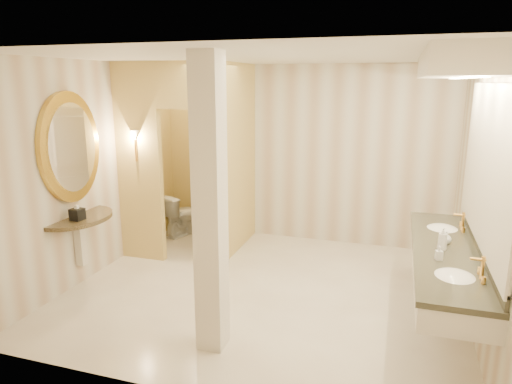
% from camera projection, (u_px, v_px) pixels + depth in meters
% --- Properties ---
extents(floor, '(4.50, 4.50, 0.00)m').
position_uv_depth(floor, '(264.00, 290.00, 5.49)').
color(floor, silver).
rests_on(floor, ground).
extents(ceiling, '(4.50, 4.50, 0.00)m').
position_uv_depth(ceiling, '(265.00, 57.00, 4.86)').
color(ceiling, silver).
rests_on(ceiling, wall_back).
extents(wall_back, '(4.50, 0.02, 2.70)m').
position_uv_depth(wall_back, '(301.00, 154.00, 7.03)').
color(wall_back, beige).
rests_on(wall_back, floor).
extents(wall_front, '(4.50, 0.02, 2.70)m').
position_uv_depth(wall_front, '(187.00, 236.00, 3.32)').
color(wall_front, beige).
rests_on(wall_front, floor).
extents(wall_left, '(0.02, 4.00, 2.70)m').
position_uv_depth(wall_left, '(96.00, 169.00, 5.84)').
color(wall_left, beige).
rests_on(wall_left, floor).
extents(wall_right, '(0.02, 4.00, 2.70)m').
position_uv_depth(wall_right, '(482.00, 195.00, 4.52)').
color(wall_right, beige).
rests_on(wall_right, floor).
extents(toilet_closet, '(1.50, 1.55, 2.70)m').
position_uv_depth(toilet_closet, '(206.00, 159.00, 6.39)').
color(toilet_closet, '#E5D178').
rests_on(toilet_closet, floor).
extents(wall_sconce, '(0.14, 0.14, 0.42)m').
position_uv_depth(wall_sconce, '(135.00, 137.00, 6.05)').
color(wall_sconce, gold).
rests_on(wall_sconce, toilet_closet).
extents(vanity, '(0.75, 2.66, 2.09)m').
position_uv_depth(vanity, '(459.00, 172.00, 4.21)').
color(vanity, beige).
rests_on(vanity, floor).
extents(console_shelf, '(0.99, 0.99, 1.95)m').
position_uv_depth(console_shelf, '(72.00, 178.00, 5.37)').
color(console_shelf, black).
rests_on(console_shelf, floor).
extents(pillar, '(0.25, 0.25, 2.70)m').
position_uv_depth(pillar, '(210.00, 208.00, 4.03)').
color(pillar, beige).
rests_on(pillar, floor).
extents(tissue_box, '(0.15, 0.15, 0.14)m').
position_uv_depth(tissue_box, '(77.00, 214.00, 5.30)').
color(tissue_box, black).
rests_on(tissue_box, console_shelf).
extents(toilet, '(0.58, 0.76, 0.68)m').
position_uv_depth(toilet, '(181.00, 214.00, 7.42)').
color(toilet, white).
rests_on(toilet, floor).
extents(soap_bottle_a, '(0.07, 0.07, 0.13)m').
position_uv_depth(soap_bottle_a, '(439.00, 253.00, 4.11)').
color(soap_bottle_a, beige).
rests_on(soap_bottle_a, vanity).
extents(soap_bottle_b, '(0.13, 0.13, 0.13)m').
position_uv_depth(soap_bottle_b, '(446.00, 238.00, 4.51)').
color(soap_bottle_b, silver).
rests_on(soap_bottle_b, vanity).
extents(soap_bottle_c, '(0.10, 0.10, 0.23)m').
position_uv_depth(soap_bottle_c, '(443.00, 239.00, 4.33)').
color(soap_bottle_c, '#C6B28C').
rests_on(soap_bottle_c, vanity).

